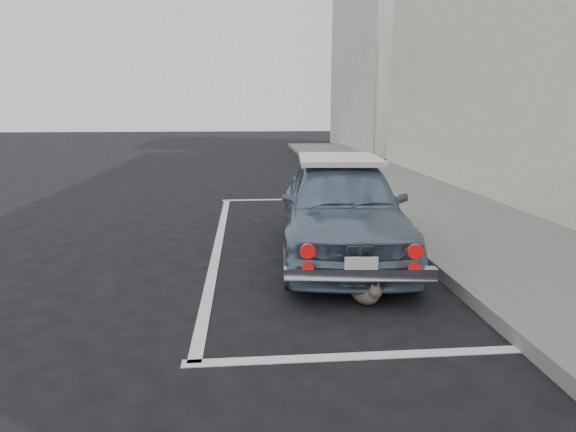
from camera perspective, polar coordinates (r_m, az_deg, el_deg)
ground at (r=4.52m, az=1.37°, el=-13.51°), size 80.00×80.00×0.00m
sidewalk at (r=7.30m, az=25.35°, el=-3.82°), size 2.80×40.00×0.15m
building_far at (r=25.05m, az=11.34°, el=16.98°), size 3.50×10.00×8.00m
pline_rear at (r=4.16m, az=9.30°, el=-16.05°), size 3.00×0.12×0.01m
pline_front at (r=10.76m, az=0.23°, el=1.98°), size 3.00×0.12×0.01m
pline_side at (r=7.32m, az=-8.26°, el=-3.25°), size 0.12×7.00×0.01m
retro_coupe at (r=6.67m, az=6.29°, el=1.28°), size 1.95×4.12×1.36m
cat at (r=5.10m, az=9.24°, el=-8.91°), size 0.36×0.50×0.28m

